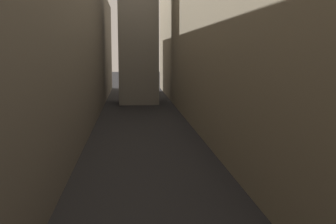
{
  "coord_description": "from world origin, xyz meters",
  "views": [
    {
      "loc": [
        -1.34,
        9.44,
        8.4
      ],
      "look_at": [
        0.0,
        23.95,
        6.23
      ],
      "focal_mm": 43.69,
      "sensor_mm": 36.0,
      "label": 1
    }
  ],
  "objects": [
    {
      "name": "building_block_left",
      "position": [
        -12.39,
        50.0,
        9.05
      ],
      "size": [
        13.78,
        108.0,
        18.1
      ],
      "primitive_type": "cube",
      "color": "#60594F",
      "rests_on": "ground"
    },
    {
      "name": "building_block_right",
      "position": [
        12.67,
        50.0,
        11.41
      ],
      "size": [
        14.34,
        108.0,
        22.82
      ],
      "primitive_type": "cube",
      "color": "gray",
      "rests_on": "ground"
    },
    {
      "name": "ground_plane",
      "position": [
        0.0,
        48.0,
        0.0
      ],
      "size": [
        264.0,
        264.0,
        0.0
      ],
      "primitive_type": "plane",
      "color": "#232326"
    }
  ]
}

